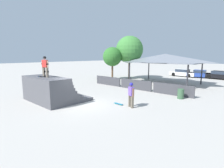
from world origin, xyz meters
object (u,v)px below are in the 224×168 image
Objects in this scene: bystander_walking at (131,93)px; skateboard_on_ground at (119,104)px; parked_car_blue at (200,74)px; parked_car_black at (220,75)px; trash_bin at (181,94)px; skateboard_on_deck at (42,76)px; skater_on_deck at (45,65)px; parked_car_white at (183,73)px; tree_beside_pavilion at (129,50)px; tree_far_back at (112,57)px.

bystander_walking reaches higher than skateboard_on_ground.
parked_car_black is (2.80, 0.03, 0.00)m from parked_car_blue.
bystander_walking is at bearing -108.49° from trash_bin.
skateboard_on_deck is at bearing -141.92° from skateboard_on_ground.
skater_on_deck reaches higher than parked_car_black.
skateboard_on_deck is 0.19× the size of parked_car_blue.
skateboard_on_deck is at bearing -90.76° from parked_car_white.
bystander_walking is 0.41× the size of parked_car_black.
parked_car_white is (-4.37, 21.15, -0.45)m from bystander_walking.
skateboard_on_deck is 0.12× the size of tree_beside_pavilion.
skater_on_deck reaches higher than parked_car_blue.
trash_bin is 16.75m from parked_car_blue.
skateboard_on_ground is 0.12× the size of tree_beside_pavilion.
tree_beside_pavilion is (-8.42, 12.40, 4.47)m from skateboard_on_ground.
skateboard_on_deck is 24.80m from parked_car_white.
tree_beside_pavilion reaches higher than parked_car_black.
tree_beside_pavilion reaches higher than parked_car_white.
trash_bin is (12.42, -4.92, -3.02)m from tree_far_back.
skateboard_on_ground is at bearing -55.83° from tree_beside_pavilion.
trash_bin is at bearing -66.76° from parked_car_white.
parked_car_blue is (-0.48, 21.39, 0.54)m from skateboard_on_ground.
skater_on_deck is 6.84m from bystander_walking.
skater_on_deck is 0.36× the size of parked_car_white.
tree_beside_pavilion reaches higher than parked_car_blue.
parked_car_black is (7.23, 24.91, -1.46)m from skateboard_on_deck.
skateboard_on_deck is at bearing -70.22° from tree_far_back.
bystander_walking is at bearing -88.63° from parked_car_black.
skateboard_on_ground is 0.17× the size of tree_far_back.
parked_car_white is (5.14, 8.82, -3.93)m from tree_beside_pavilion.
trash_bin is at bearing 30.48° from skater_on_deck.
bystander_walking reaches higher than trash_bin.
skateboard_on_ground is (4.52, 3.36, -2.87)m from skater_on_deck.
skateboard_on_ground is 21.56m from parked_car_black.
tree_far_back is 16.92m from parked_car_black.
skateboard_on_ground is at bearing -78.22° from parked_car_white.
skater_on_deck reaches higher than skateboard_on_deck.
skateboard_on_ground is at bearing -91.51° from parked_car_black.
bystander_walking is 1.47m from skateboard_on_ground.
skateboard_on_ground is 14.25m from tree_far_back.
tree_far_back is at bearing 92.92° from skater_on_deck.
tree_far_back reaches higher than parked_car_white.
skater_on_deck is 0.96m from skateboard_on_deck.
parked_car_blue is at bearing 62.25° from skater_on_deck.
tree_beside_pavilion is at bearing 126.83° from skateboard_on_ground.
parked_car_white is (1.62, 24.70, -1.46)m from skateboard_on_deck.
parked_car_white is at bearing 173.75° from parked_car_blue.
parked_car_white is 1.06× the size of parked_car_blue.
bystander_walking is at bearing -75.33° from parked_car_white.
parked_car_white reaches higher than trash_bin.
parked_car_blue reaches higher than trash_bin.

